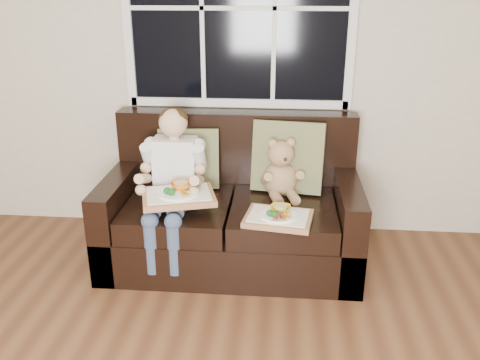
# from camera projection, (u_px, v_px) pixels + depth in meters

# --- Properties ---
(room_walls) EXTENTS (4.52, 5.02, 2.71)m
(room_walls) POSITION_uv_depth(u_px,v_px,m) (88.00, 83.00, 1.20)
(room_walls) COLOR beige
(room_walls) RESTS_ON ground
(window_back) EXTENTS (1.62, 0.04, 1.37)m
(window_back) POSITION_uv_depth(u_px,v_px,m) (238.00, 8.00, 3.47)
(window_back) COLOR black
(window_back) RESTS_ON room_walls
(loveseat) EXTENTS (1.70, 0.92, 0.96)m
(loveseat) POSITION_uv_depth(u_px,v_px,m) (232.00, 214.00, 3.53)
(loveseat) COLOR black
(loveseat) RESTS_ON ground
(pillow_left) EXTENTS (0.44, 0.23, 0.43)m
(pillow_left) POSITION_uv_depth(u_px,v_px,m) (189.00, 158.00, 3.57)
(pillow_left) COLOR #686840
(pillow_left) RESTS_ON loveseat
(pillow_right) EXTENTS (0.51, 0.28, 0.50)m
(pillow_right) POSITION_uv_depth(u_px,v_px,m) (288.00, 157.00, 3.50)
(pillow_right) COLOR #686840
(pillow_right) RESTS_ON loveseat
(child) EXTENTS (0.41, 0.61, 0.94)m
(child) POSITION_uv_depth(u_px,v_px,m) (172.00, 172.00, 3.32)
(child) COLOR silver
(child) RESTS_ON loveseat
(teddy_bear) EXTENTS (0.28, 0.34, 0.42)m
(teddy_bear) POSITION_uv_depth(u_px,v_px,m) (280.00, 172.00, 3.43)
(teddy_bear) COLOR tan
(teddy_bear) RESTS_ON loveseat
(tray_left) EXTENTS (0.52, 0.45, 0.10)m
(tray_left) POSITION_uv_depth(u_px,v_px,m) (179.00, 195.00, 3.17)
(tray_left) COLOR #A6754B
(tray_left) RESTS_ON child
(tray_right) EXTENTS (0.45, 0.37, 0.09)m
(tray_right) POSITION_uv_depth(u_px,v_px,m) (279.00, 217.00, 3.10)
(tray_right) COLOR #A6754B
(tray_right) RESTS_ON loveseat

